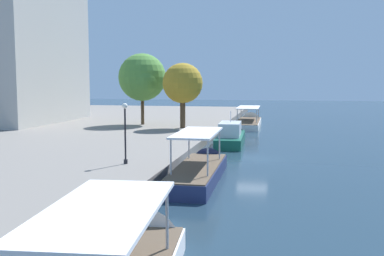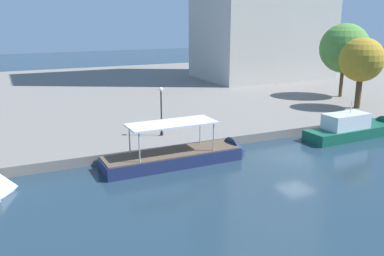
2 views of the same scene
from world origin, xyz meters
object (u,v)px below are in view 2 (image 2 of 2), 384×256
tree_2 (362,58)px  tour_boat_1 (184,158)px  lamp_post (161,107)px  tree_0 (345,49)px  motor_yacht_2 (355,130)px

tree_2 → tour_boat_1: bearing=-164.7°
tour_boat_1 → tree_2: bearing=14.1°
lamp_post → tree_0: size_ratio=0.46×
lamp_post → tree_2: 23.90m
motor_yacht_2 → lamp_post: lamp_post is taller
tour_boat_1 → motor_yacht_2: bearing=-1.6°
tour_boat_1 → tree_2: size_ratio=1.51×
motor_yacht_2 → tree_2: bearing=41.2°
motor_yacht_2 → tour_boat_1: bearing=177.2°
tree_0 → tour_boat_1: bearing=-155.5°
tree_0 → lamp_post: bearing=-165.1°
tree_0 → tree_2: 6.59m
tree_0 → tree_2: tree_0 is taller
tour_boat_1 → motor_yacht_2: size_ratio=1.14×
motor_yacht_2 → lamp_post: 17.70m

